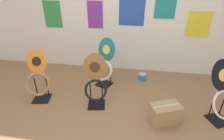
{
  "coord_description": "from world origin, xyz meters",
  "views": [
    {
      "loc": [
        0.33,
        -1.64,
        1.89
      ],
      "look_at": [
        -0.05,
        0.85,
        0.55
      ],
      "focal_mm": 28.0,
      "sensor_mm": 36.0,
      "label": 1
    }
  ],
  "objects_px": {
    "toilet_seat_display_orange_sun": "(38,78)",
    "toilet_seat_display_woodgrain": "(95,83)",
    "toilet_seat_display_jazz_black": "(224,94)",
    "toilet_seat_display_teal_sax": "(104,65)",
    "paint_can": "(142,76)",
    "storage_box": "(165,114)"
  },
  "relations": [
    {
      "from": "toilet_seat_display_jazz_black",
      "to": "toilet_seat_display_teal_sax",
      "type": "xyz_separation_m",
      "value": [
        -1.84,
        0.68,
        -0.03
      ]
    },
    {
      "from": "toilet_seat_display_teal_sax",
      "to": "storage_box",
      "type": "xyz_separation_m",
      "value": [
        1.06,
        -0.9,
        -0.26
      ]
    },
    {
      "from": "toilet_seat_display_jazz_black",
      "to": "toilet_seat_display_teal_sax",
      "type": "bearing_deg",
      "value": 159.71
    },
    {
      "from": "toilet_seat_display_orange_sun",
      "to": "paint_can",
      "type": "relative_size",
      "value": 5.04
    },
    {
      "from": "toilet_seat_display_orange_sun",
      "to": "paint_can",
      "type": "distance_m",
      "value": 2.0
    },
    {
      "from": "toilet_seat_display_jazz_black",
      "to": "storage_box",
      "type": "distance_m",
      "value": 0.87
    },
    {
      "from": "toilet_seat_display_woodgrain",
      "to": "paint_can",
      "type": "relative_size",
      "value": 5.25
    },
    {
      "from": "toilet_seat_display_jazz_black",
      "to": "toilet_seat_display_orange_sun",
      "type": "xyz_separation_m",
      "value": [
        -2.85,
        0.05,
        -0.04
      ]
    },
    {
      "from": "toilet_seat_display_woodgrain",
      "to": "toilet_seat_display_teal_sax",
      "type": "xyz_separation_m",
      "value": [
        0.01,
        0.65,
        -0.02
      ]
    },
    {
      "from": "paint_can",
      "to": "storage_box",
      "type": "distance_m",
      "value": 1.23
    },
    {
      "from": "toilet_seat_display_woodgrain",
      "to": "storage_box",
      "type": "xyz_separation_m",
      "value": [
        1.07,
        -0.24,
        -0.28
      ]
    },
    {
      "from": "toilet_seat_display_teal_sax",
      "to": "paint_can",
      "type": "relative_size",
      "value": 5.38
    },
    {
      "from": "toilet_seat_display_orange_sun",
      "to": "paint_can",
      "type": "height_order",
      "value": "toilet_seat_display_orange_sun"
    },
    {
      "from": "toilet_seat_display_orange_sun",
      "to": "storage_box",
      "type": "distance_m",
      "value": 2.1
    },
    {
      "from": "paint_can",
      "to": "storage_box",
      "type": "bearing_deg",
      "value": -74.82
    },
    {
      "from": "paint_can",
      "to": "toilet_seat_display_woodgrain",
      "type": "bearing_deg",
      "value": -128.54
    },
    {
      "from": "toilet_seat_display_orange_sun",
      "to": "storage_box",
      "type": "bearing_deg",
      "value": -7.38
    },
    {
      "from": "toilet_seat_display_orange_sun",
      "to": "toilet_seat_display_woodgrain",
      "type": "bearing_deg",
      "value": -1.42
    },
    {
      "from": "toilet_seat_display_teal_sax",
      "to": "toilet_seat_display_orange_sun",
      "type": "xyz_separation_m",
      "value": [
        -1.0,
        -0.63,
        -0.01
      ]
    },
    {
      "from": "toilet_seat_display_woodgrain",
      "to": "storage_box",
      "type": "relative_size",
      "value": 1.89
    },
    {
      "from": "toilet_seat_display_jazz_black",
      "to": "paint_can",
      "type": "height_order",
      "value": "toilet_seat_display_jazz_black"
    },
    {
      "from": "toilet_seat_display_woodgrain",
      "to": "toilet_seat_display_jazz_black",
      "type": "relative_size",
      "value": 1.0
    }
  ]
}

